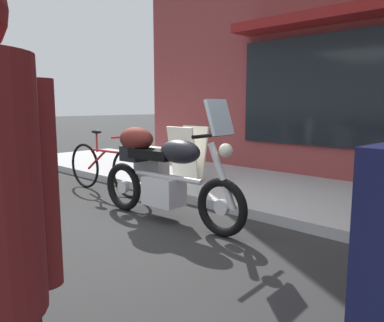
{
  "coord_description": "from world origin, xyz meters",
  "views": [
    {
      "loc": [
        3.1,
        -2.24,
        1.32
      ],
      "look_at": [
        0.15,
        0.81,
        0.7
      ],
      "focal_mm": 35.89,
      "sensor_mm": 36.0,
      "label": 1
    }
  ],
  "objects": [
    {
      "name": "sandwich_board_sign",
      "position": [
        -1.12,
        2.02,
        0.56
      ],
      "size": [
        0.55,
        0.4,
        0.87
      ],
      "color": "silver",
      "rests_on": "sidewalk_curb"
    },
    {
      "name": "touring_motorcycle",
      "position": [
        -0.18,
        0.63,
        0.59
      ],
      "size": [
        2.12,
        0.62,
        1.38
      ],
      "color": "black",
      "rests_on": "ground_plane"
    },
    {
      "name": "ground_plane",
      "position": [
        0.0,
        0.0,
        0.0
      ],
      "size": [
        80.0,
        80.0,
        0.0
      ],
      "primitive_type": "plane",
      "color": "#292929"
    },
    {
      "name": "parked_bicycle",
      "position": [
        -1.82,
        0.95,
        0.39
      ],
      "size": [
        1.78,
        0.48,
        0.95
      ],
      "color": "black",
      "rests_on": "ground_plane"
    }
  ]
}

